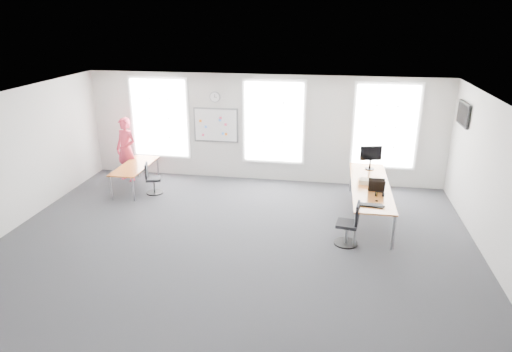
% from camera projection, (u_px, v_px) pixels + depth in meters
% --- Properties ---
extents(floor, '(10.00, 10.00, 0.00)m').
position_uv_depth(floor, '(234.00, 244.00, 9.53)').
color(floor, '#28282C').
rests_on(floor, ground).
extents(ceiling, '(10.00, 10.00, 0.00)m').
position_uv_depth(ceiling, '(231.00, 101.00, 8.52)').
color(ceiling, white).
rests_on(ceiling, ground).
extents(wall_back, '(10.00, 0.00, 10.00)m').
position_uv_depth(wall_back, '(263.00, 129.00, 12.74)').
color(wall_back, silver).
rests_on(wall_back, ground).
extents(wall_front, '(10.00, 0.00, 10.00)m').
position_uv_depth(wall_front, '(159.00, 291.00, 5.31)').
color(wall_front, silver).
rests_on(wall_front, ground).
extents(wall_left, '(0.00, 10.00, 10.00)m').
position_uv_depth(wall_left, '(5.00, 163.00, 9.80)').
color(wall_left, silver).
rests_on(wall_left, ground).
extents(wall_right, '(0.00, 10.00, 10.00)m').
position_uv_depth(wall_right, '(502.00, 192.00, 8.25)').
color(wall_right, silver).
rests_on(wall_right, ground).
extents(window_left, '(1.60, 0.06, 2.20)m').
position_uv_depth(window_left, '(160.00, 118.00, 13.11)').
color(window_left, white).
rests_on(window_left, wall_back).
extents(window_mid, '(1.60, 0.06, 2.20)m').
position_uv_depth(window_mid, '(274.00, 122.00, 12.59)').
color(window_mid, white).
rests_on(window_mid, wall_back).
extents(window_right, '(1.60, 0.06, 2.20)m').
position_uv_depth(window_right, '(385.00, 126.00, 12.13)').
color(window_right, white).
rests_on(window_right, wall_back).
extents(desk_right, '(0.87, 3.26, 0.79)m').
position_uv_depth(desk_right, '(370.00, 187.00, 10.57)').
color(desk_right, '#C47829').
rests_on(desk_right, ground).
extents(desk_left, '(0.73, 1.82, 0.67)m').
position_uv_depth(desk_left, '(135.00, 167.00, 12.34)').
color(desk_left, '#C47829').
rests_on(desk_left, ground).
extents(chair_right, '(0.50, 0.50, 0.94)m').
position_uv_depth(chair_right, '(350.00, 226.00, 9.39)').
color(chair_right, black).
rests_on(chair_right, ground).
extents(chair_left, '(0.47, 0.47, 0.84)m').
position_uv_depth(chair_left, '(152.00, 180.00, 12.09)').
color(chair_left, black).
rests_on(chair_left, ground).
extents(person, '(0.77, 0.63, 1.82)m').
position_uv_depth(person, '(126.00, 149.00, 12.88)').
color(person, '#C23047').
rests_on(person, ground).
extents(whiteboard, '(1.20, 0.03, 0.90)m').
position_uv_depth(whiteboard, '(216.00, 125.00, 12.90)').
color(whiteboard, white).
rests_on(whiteboard, wall_back).
extents(wall_clock, '(0.30, 0.04, 0.30)m').
position_uv_depth(wall_clock, '(215.00, 97.00, 12.63)').
color(wall_clock, gray).
rests_on(wall_clock, wall_back).
extents(tv, '(0.06, 0.90, 0.55)m').
position_uv_depth(tv, '(464.00, 114.00, 10.76)').
color(tv, black).
rests_on(tv, wall_right).
extents(keyboard, '(0.51, 0.26, 0.02)m').
position_uv_depth(keyboard, '(371.00, 205.00, 9.42)').
color(keyboard, black).
rests_on(keyboard, desk_right).
extents(mouse, '(0.09, 0.13, 0.04)m').
position_uv_depth(mouse, '(383.00, 206.00, 9.34)').
color(mouse, black).
rests_on(mouse, desk_right).
extents(lens_cap, '(0.07, 0.07, 0.01)m').
position_uv_depth(lens_cap, '(377.00, 201.00, 9.66)').
color(lens_cap, black).
rests_on(lens_cap, desk_right).
extents(headphones, '(0.19, 0.10, 0.11)m').
position_uv_depth(headphones, '(379.00, 194.00, 9.89)').
color(headphones, black).
rests_on(headphones, desk_right).
extents(laptop_sleeve, '(0.36, 0.20, 0.29)m').
position_uv_depth(laptop_sleeve, '(377.00, 186.00, 10.12)').
color(laptop_sleeve, black).
rests_on(laptop_sleeve, desk_right).
extents(paper_stack, '(0.34, 0.28, 0.11)m').
position_uv_depth(paper_stack, '(366.00, 182.00, 10.62)').
color(paper_stack, beige).
rests_on(paper_stack, desk_right).
extents(monitor, '(0.54, 0.23, 0.61)m').
position_uv_depth(monitor, '(371.00, 155.00, 11.48)').
color(monitor, black).
rests_on(monitor, desk_right).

